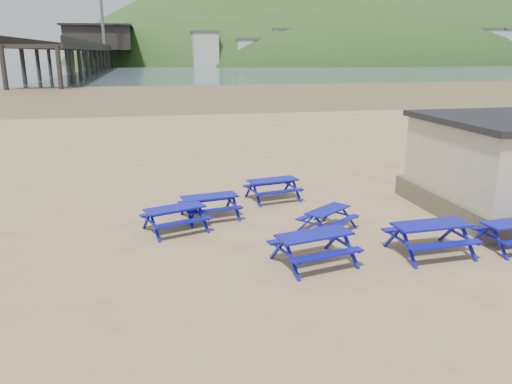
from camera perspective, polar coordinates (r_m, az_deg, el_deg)
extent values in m
plane|color=tan|center=(14.11, -2.46, -5.74)|extent=(400.00, 400.00, 0.00)
plane|color=olive|center=(68.19, -10.48, 11.08)|extent=(400.00, 400.00, 0.00)
plane|color=#495B68|center=(183.04, -11.80, 13.73)|extent=(400.00, 400.00, 0.00)
cube|color=#09169D|center=(14.94, -9.27, -1.82)|extent=(1.88, 1.22, 0.05)
cube|color=#09169D|center=(15.54, -10.04, -2.22)|extent=(1.74, 0.80, 0.05)
cube|color=#09169D|center=(14.51, -8.35, -3.45)|extent=(1.74, 0.80, 0.05)
cube|color=#09169D|center=(17.90, 1.93, 1.36)|extent=(1.90, 1.02, 0.05)
cube|color=#09169D|center=(18.50, 1.15, 0.95)|extent=(1.81, 0.58, 0.05)
cube|color=#09169D|center=(17.45, 2.75, 0.03)|extent=(1.81, 0.58, 0.05)
cube|color=#09169D|center=(14.99, 8.22, -2.04)|extent=(1.62, 1.41, 0.04)
cube|color=#09169D|center=(15.34, 6.57, -2.51)|extent=(1.39, 1.10, 0.04)
cube|color=#09169D|center=(14.80, 9.86, -3.33)|extent=(1.39, 1.10, 0.04)
cube|color=#09169D|center=(12.53, 6.71, -4.86)|extent=(2.03, 1.14, 0.05)
cube|color=#09169D|center=(13.15, 5.23, -5.20)|extent=(1.93, 0.67, 0.05)
cube|color=#09169D|center=(12.14, 8.22, -7.13)|extent=(1.93, 0.67, 0.05)
cube|color=#09169D|center=(13.83, 19.42, -3.53)|extent=(2.04, 0.88, 0.06)
cube|color=#09169D|center=(14.45, 17.84, -3.88)|extent=(2.02, 0.38, 0.06)
cube|color=#09169D|center=(13.42, 20.89, -5.67)|extent=(2.02, 0.38, 0.06)
cube|color=#09169D|center=(15.65, 25.95, -3.48)|extent=(1.77, 0.38, 0.05)
cube|color=black|center=(188.63, -17.59, 15.22)|extent=(9.00, 220.00, 0.60)
cube|color=black|center=(199.65, -17.41, 16.37)|extent=(22.00, 30.00, 8.00)
cube|color=black|center=(199.80, -17.52, 17.60)|extent=(24.00, 32.00, 0.60)
cylinder|color=slate|center=(178.04, -17.28, 19.79)|extent=(1.00, 1.00, 28.00)
ellipsoid|color=#2D4C1E|center=(260.30, 8.82, 12.15)|extent=(264.00, 144.00, 108.00)
cube|color=#09169D|center=(15.95, -5.33, -0.52)|extent=(1.87, 0.98, 0.05)
cube|color=#09169D|center=(16.58, -5.90, -0.90)|extent=(1.79, 0.55, 0.05)
cube|color=#09169D|center=(15.49, -4.67, -2.07)|extent=(1.79, 0.55, 0.05)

